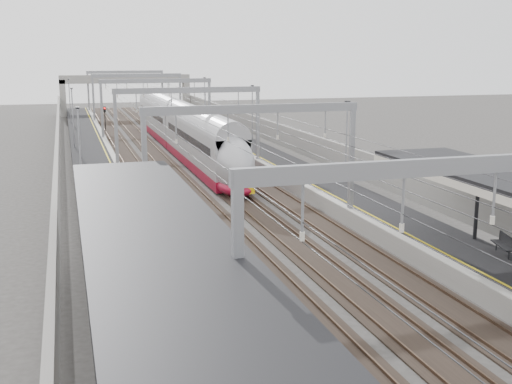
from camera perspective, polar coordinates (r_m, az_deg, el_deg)
platform_left at (r=59.46m, az=-14.04°, el=2.20°), size 4.00×120.00×1.00m
platform_right at (r=62.21m, az=0.85°, el=2.99°), size 4.00×120.00×1.00m
tracks at (r=60.40m, az=-6.42°, el=2.20°), size 11.40×140.00×0.20m
overhead_line at (r=66.15m, az=-7.59°, el=8.36°), size 13.00×140.00×6.60m
canopy_left at (r=17.58m, az=-7.92°, el=-5.74°), size 4.40×30.00×4.24m
overbridge at (r=114.16m, az=-11.52°, el=9.39°), size 22.00×2.20×6.90m
wall_left at (r=59.24m, az=-17.19°, el=3.06°), size 0.30×120.00×3.20m
wall_right at (r=63.07m, az=3.63°, el=4.11°), size 0.30×120.00×3.20m
train at (r=68.64m, az=-6.51°, el=5.19°), size 2.80×51.10×4.43m
bench at (r=33.02m, az=21.29°, el=-4.26°), size 0.95×1.93×0.97m
signal_green at (r=89.54m, az=-13.29°, el=6.73°), size 0.32×0.32×3.48m
signal_red_near at (r=85.81m, az=-7.45°, el=6.73°), size 0.32×0.32×3.48m
signal_red_far at (r=90.09m, az=-6.48°, el=7.01°), size 0.32×0.32×3.48m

